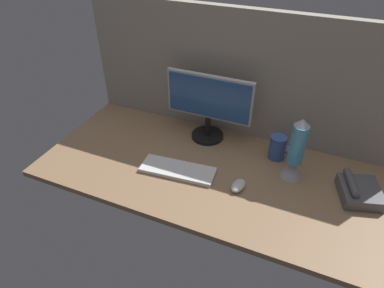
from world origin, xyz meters
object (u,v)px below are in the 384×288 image
object	(u,v)px
mouse	(238,186)
mug_ceramic_blue	(278,147)
lava_lamp	(296,154)
desk_phone	(359,191)
monitor	(209,104)
keyboard	(178,170)

from	to	relation	value
mouse	mug_ceramic_blue	bearing A→B (deg)	78.17
lava_lamp	desk_phone	xyz separation A→B (cm)	(30.43, -2.28, -10.60)
mouse	lava_lamp	size ratio (longest dim) A/B	0.29
monitor	keyboard	distance (cm)	40.08
monitor	mouse	xyz separation A→B (cm)	(28.29, -34.36, -19.51)
mouse	lava_lamp	world-z (taller)	lava_lamp
mouse	keyboard	bearing A→B (deg)	-170.63
lava_lamp	desk_phone	bearing A→B (deg)	-4.29
desk_phone	mug_ceramic_blue	bearing A→B (deg)	160.51
mouse	monitor	bearing A→B (deg)	138.57
monitor	mouse	size ratio (longest dim) A/B	4.95
monitor	mouse	distance (cm)	48.59
monitor	mouse	world-z (taller)	monitor
mouse	mug_ceramic_blue	size ratio (longest dim) A/B	0.74
mug_ceramic_blue	mouse	bearing A→B (deg)	-110.92
keyboard	mouse	world-z (taller)	mouse
monitor	mug_ceramic_blue	distance (cm)	42.73
monitor	desk_phone	distance (cm)	83.86
keyboard	mug_ceramic_blue	bearing A→B (deg)	30.33
lava_lamp	desk_phone	distance (cm)	32.30
monitor	lava_lamp	bearing A→B (deg)	-17.68
mug_ceramic_blue	desk_phone	world-z (taller)	mug_ceramic_blue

